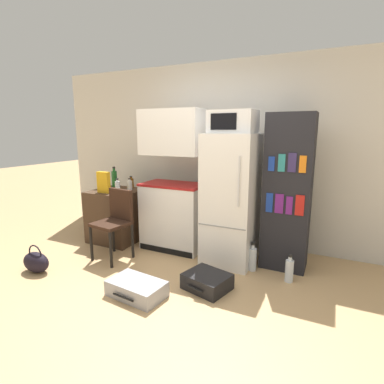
{
  "coord_description": "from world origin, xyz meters",
  "views": [
    {
      "loc": [
        1.38,
        -2.18,
        1.63
      ],
      "look_at": [
        -0.09,
        0.85,
        0.94
      ],
      "focal_mm": 28.0,
      "sensor_mm": 36.0,
      "label": 1
    }
  ],
  "objects_px": {
    "side_table": "(117,215)",
    "microwave": "(233,122)",
    "chair": "(116,217)",
    "suitcase_small_flat": "(207,281)",
    "bookshelf": "(287,193)",
    "water_bottle_front": "(253,259)",
    "cereal_box": "(104,182)",
    "water_bottle_middle": "(289,270)",
    "bottle_clear_short": "(118,187)",
    "suitcase_large_flat": "(137,289)",
    "bottle_amber_beer": "(131,183)",
    "kitchen_hutch": "(174,188)",
    "refrigerator": "(231,199)",
    "handbag": "(36,262)",
    "bottle_green_tall": "(114,178)",
    "bottle_milk_white": "(130,185)"
  },
  "relations": [
    {
      "from": "bottle_clear_short",
      "to": "suitcase_small_flat",
      "type": "bearing_deg",
      "value": -20.51
    },
    {
      "from": "bottle_clear_short",
      "to": "water_bottle_middle",
      "type": "height_order",
      "value": "bottle_clear_short"
    },
    {
      "from": "side_table",
      "to": "water_bottle_front",
      "type": "bearing_deg",
      "value": -3.57
    },
    {
      "from": "suitcase_small_flat",
      "to": "water_bottle_middle",
      "type": "height_order",
      "value": "water_bottle_middle"
    },
    {
      "from": "chair",
      "to": "water_bottle_front",
      "type": "height_order",
      "value": "chair"
    },
    {
      "from": "cereal_box",
      "to": "water_bottle_front",
      "type": "distance_m",
      "value": 2.3
    },
    {
      "from": "side_table",
      "to": "microwave",
      "type": "relative_size",
      "value": 1.45
    },
    {
      "from": "water_bottle_front",
      "to": "bottle_amber_beer",
      "type": "bearing_deg",
      "value": 168.34
    },
    {
      "from": "refrigerator",
      "to": "handbag",
      "type": "distance_m",
      "value": 2.44
    },
    {
      "from": "handbag",
      "to": "bottle_milk_white",
      "type": "bearing_deg",
      "value": 77.21
    },
    {
      "from": "refrigerator",
      "to": "suitcase_large_flat",
      "type": "distance_m",
      "value": 1.53
    },
    {
      "from": "handbag",
      "to": "water_bottle_middle",
      "type": "relative_size",
      "value": 1.13
    },
    {
      "from": "refrigerator",
      "to": "chair",
      "type": "relative_size",
      "value": 1.79
    },
    {
      "from": "kitchen_hutch",
      "to": "cereal_box",
      "type": "distance_m",
      "value": 1.02
    },
    {
      "from": "side_table",
      "to": "chair",
      "type": "height_order",
      "value": "chair"
    },
    {
      "from": "bottle_clear_short",
      "to": "suitcase_small_flat",
      "type": "height_order",
      "value": "bottle_clear_short"
    },
    {
      "from": "kitchen_hutch",
      "to": "bottle_milk_white",
      "type": "relative_size",
      "value": 10.88
    },
    {
      "from": "water_bottle_middle",
      "to": "kitchen_hutch",
      "type": "bearing_deg",
      "value": 168.81
    },
    {
      "from": "kitchen_hutch",
      "to": "microwave",
      "type": "relative_size",
      "value": 3.62
    },
    {
      "from": "refrigerator",
      "to": "water_bottle_middle",
      "type": "bearing_deg",
      "value": -17.79
    },
    {
      "from": "refrigerator",
      "to": "cereal_box",
      "type": "relative_size",
      "value": 5.34
    },
    {
      "from": "bottle_amber_beer",
      "to": "suitcase_large_flat",
      "type": "bearing_deg",
      "value": -52.1
    },
    {
      "from": "bookshelf",
      "to": "suitcase_large_flat",
      "type": "height_order",
      "value": "bookshelf"
    },
    {
      "from": "side_table",
      "to": "microwave",
      "type": "height_order",
      "value": "microwave"
    },
    {
      "from": "chair",
      "to": "suitcase_small_flat",
      "type": "distance_m",
      "value": 1.47
    },
    {
      "from": "water_bottle_front",
      "to": "bottle_green_tall",
      "type": "bearing_deg",
      "value": 170.92
    },
    {
      "from": "bookshelf",
      "to": "side_table",
      "type": "bearing_deg",
      "value": -176.35
    },
    {
      "from": "microwave",
      "to": "bookshelf",
      "type": "height_order",
      "value": "microwave"
    },
    {
      "from": "kitchen_hutch",
      "to": "cereal_box",
      "type": "xyz_separation_m",
      "value": [
        -0.97,
        -0.3,
        0.05
      ]
    },
    {
      "from": "bottle_amber_beer",
      "to": "water_bottle_front",
      "type": "distance_m",
      "value": 2.22
    },
    {
      "from": "bookshelf",
      "to": "bottle_clear_short",
      "type": "relative_size",
      "value": 8.71
    },
    {
      "from": "refrigerator",
      "to": "bottle_green_tall",
      "type": "height_order",
      "value": "refrigerator"
    },
    {
      "from": "side_table",
      "to": "chair",
      "type": "distance_m",
      "value": 0.69
    },
    {
      "from": "side_table",
      "to": "chair",
      "type": "xyz_separation_m",
      "value": [
        0.42,
        -0.52,
        0.16
      ]
    },
    {
      "from": "bottle_milk_white",
      "to": "suitcase_large_flat",
      "type": "distance_m",
      "value": 1.86
    },
    {
      "from": "microwave",
      "to": "side_table",
      "type": "bearing_deg",
      "value": -179.39
    },
    {
      "from": "kitchen_hutch",
      "to": "cereal_box",
      "type": "height_order",
      "value": "kitchen_hutch"
    },
    {
      "from": "bookshelf",
      "to": "suitcase_large_flat",
      "type": "distance_m",
      "value": 2.0
    },
    {
      "from": "bottle_green_tall",
      "to": "water_bottle_front",
      "type": "height_order",
      "value": "bottle_green_tall"
    },
    {
      "from": "cereal_box",
      "to": "water_bottle_middle",
      "type": "xyz_separation_m",
      "value": [
        2.6,
        -0.02,
        -0.78
      ]
    },
    {
      "from": "suitcase_large_flat",
      "to": "suitcase_small_flat",
      "type": "bearing_deg",
      "value": 43.38
    },
    {
      "from": "kitchen_hutch",
      "to": "water_bottle_front",
      "type": "bearing_deg",
      "value": -10.78
    },
    {
      "from": "bottle_clear_short",
      "to": "bottle_amber_beer",
      "type": "bearing_deg",
      "value": 102.18
    },
    {
      "from": "bookshelf",
      "to": "water_bottle_front",
      "type": "height_order",
      "value": "bookshelf"
    },
    {
      "from": "kitchen_hutch",
      "to": "bookshelf",
      "type": "xyz_separation_m",
      "value": [
        1.5,
        0.06,
        0.05
      ]
    },
    {
      "from": "cereal_box",
      "to": "side_table",
      "type": "bearing_deg",
      "value": 78.1
    },
    {
      "from": "bookshelf",
      "to": "water_bottle_front",
      "type": "distance_m",
      "value": 0.88
    },
    {
      "from": "side_table",
      "to": "water_bottle_middle",
      "type": "height_order",
      "value": "side_table"
    },
    {
      "from": "side_table",
      "to": "handbag",
      "type": "bearing_deg",
      "value": -97.07
    },
    {
      "from": "kitchen_hutch",
      "to": "bottle_amber_beer",
      "type": "bearing_deg",
      "value": 167.14
    }
  ]
}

